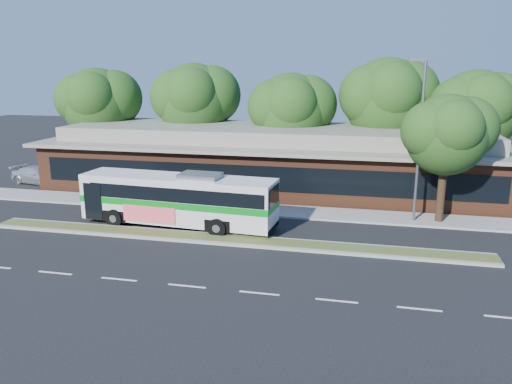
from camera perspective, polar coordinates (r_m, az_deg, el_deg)
ground at (r=25.08m, az=-3.89°, el=-6.02°), size 120.00×120.00×0.00m
median_strip at (r=25.60m, az=-3.51°, el=-5.42°), size 26.00×1.10×0.15m
sidewalk at (r=30.95m, az=-0.51°, el=-1.98°), size 44.00×2.60×0.12m
parking_lot at (r=41.84m, az=-24.03°, el=0.94°), size 14.00×12.00×0.01m
plaza_building at (r=36.77m, az=1.84°, el=3.88°), size 33.20×11.20×4.45m
lamp_post at (r=28.92m, az=18.16°, el=6.01°), size 0.93×0.18×9.07m
tree_bg_a at (r=43.45m, az=-17.07°, el=9.81°), size 6.47×5.80×8.63m
tree_bg_b at (r=41.03m, az=-6.44°, el=10.50°), size 6.69×6.00×9.00m
tree_bg_c at (r=38.20m, az=4.60°, el=9.46°), size 6.24×5.60×8.26m
tree_bg_d at (r=38.80m, az=15.37°, el=10.31°), size 6.91×6.20×9.37m
tree_bg_e at (r=38.55m, az=24.35°, el=8.55°), size 6.47×5.80×8.50m
transit_bus at (r=27.75m, az=-8.82°, el=-0.49°), size 11.11×3.14×3.08m
sedan at (r=41.38m, az=-23.59°, el=1.76°), size 4.74×2.66×1.30m
sidewalk_tree at (r=29.41m, az=21.56°, el=6.28°), size 4.96×4.44×7.25m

